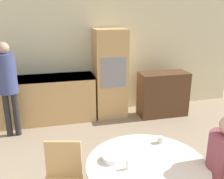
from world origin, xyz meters
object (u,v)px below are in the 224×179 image
(sideboard, at_px, (163,94))
(chair_far_left, at_px, (62,178))
(cup, at_px, (160,140))
(oven_unit, at_px, (110,74))
(person_standing, at_px, (7,80))
(bowl_near, at_px, (112,158))

(sideboard, height_order, chair_far_left, sideboard)
(chair_far_left, xyz_separation_m, cup, (1.10, 0.04, 0.28))
(oven_unit, xyz_separation_m, person_standing, (-1.89, -0.51, 0.13))
(oven_unit, bearing_deg, person_standing, -165.00)
(oven_unit, distance_m, bowl_near, 2.84)
(oven_unit, bearing_deg, bowl_near, -103.03)
(person_standing, height_order, bowl_near, person_standing)
(oven_unit, distance_m, cup, 2.56)
(cup, bearing_deg, sideboard, 64.20)
(oven_unit, height_order, sideboard, oven_unit)
(chair_far_left, distance_m, bowl_near, 0.58)
(sideboard, distance_m, bowl_near, 3.03)
(chair_far_left, distance_m, cup, 1.13)
(person_standing, bearing_deg, cup, -47.71)
(bowl_near, bearing_deg, person_standing, 119.02)
(sideboard, xyz_separation_m, person_standing, (-2.96, -0.22, 0.57))
(sideboard, xyz_separation_m, cup, (-1.10, -2.28, 0.31))
(oven_unit, relative_size, sideboard, 1.78)
(oven_unit, height_order, bowl_near, oven_unit)
(sideboard, xyz_separation_m, bowl_near, (-1.71, -2.48, 0.30))
(person_standing, relative_size, bowl_near, 8.99)
(sideboard, bearing_deg, oven_unit, 165.27)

